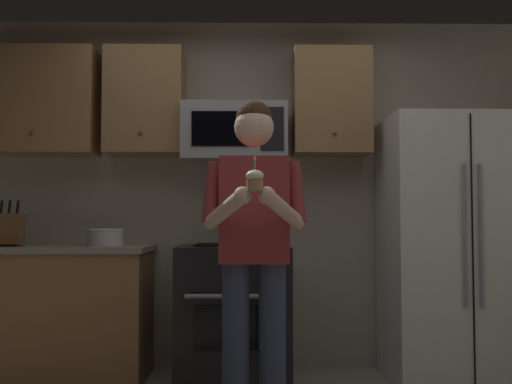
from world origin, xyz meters
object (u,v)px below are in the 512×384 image
at_px(person, 254,238).
at_px(refrigerator, 452,249).
at_px(knife_block, 10,229).
at_px(oven_range, 234,313).
at_px(microwave, 235,133).
at_px(cupcake, 255,180).
at_px(bowl_large_white, 105,237).

bearing_deg(person, refrigerator, 30.18).
height_order(knife_block, person, person).
height_order(oven_range, knife_block, knife_block).
bearing_deg(knife_block, microwave, 5.56).
height_order(knife_block, cupcake, cupcake).
xyz_separation_m(refrigerator, cupcake, (-1.37, -1.13, 0.39)).
distance_m(oven_range, knife_block, 1.63).
xyz_separation_m(bowl_large_white, person, (1.02, -0.87, 0.01)).
bearing_deg(microwave, cupcake, -84.32).
bearing_deg(person, microwave, 97.62).
xyz_separation_m(oven_range, microwave, (0.00, 0.12, 1.26)).
height_order(microwave, cupcake, microwave).
distance_m(microwave, cupcake, 1.36).
distance_m(oven_range, bowl_large_white, 1.04).
relative_size(oven_range, microwave, 1.26).
relative_size(oven_range, cupcake, 5.36).
height_order(refrigerator, cupcake, refrigerator).
xyz_separation_m(microwave, cupcake, (0.13, -1.29, -0.43)).
relative_size(microwave, bowl_large_white, 2.95).
bearing_deg(refrigerator, bowl_large_white, 178.22).
height_order(oven_range, microwave, microwave).
xyz_separation_m(knife_block, bowl_large_white, (0.63, 0.06, -0.05)).
height_order(microwave, bowl_large_white, microwave).
relative_size(microwave, cupcake, 4.26).
distance_m(refrigerator, knife_block, 3.03).
distance_m(oven_range, microwave, 1.26).
bearing_deg(refrigerator, cupcake, -140.61).
bearing_deg(refrigerator, person, -149.82).
distance_m(microwave, refrigerator, 1.72).
height_order(refrigerator, person, refrigerator).
height_order(bowl_large_white, person, person).
xyz_separation_m(knife_block, person, (1.65, -0.81, -0.04)).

